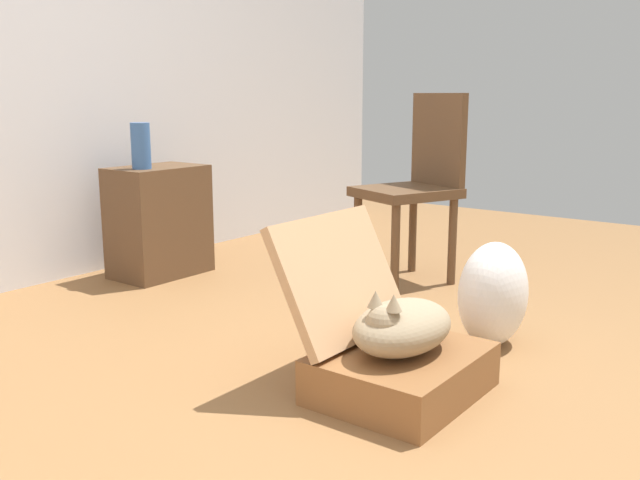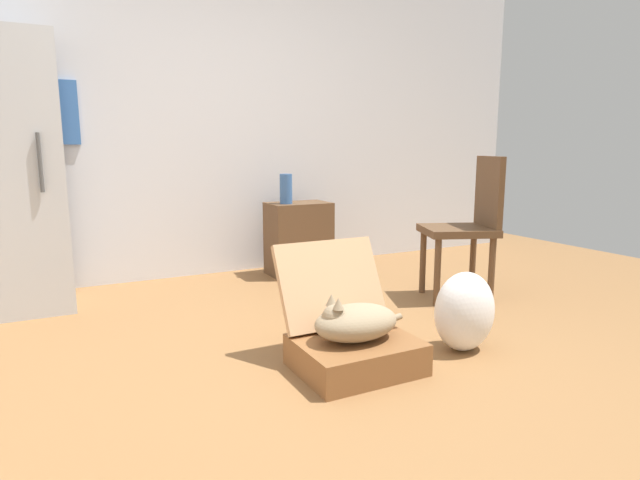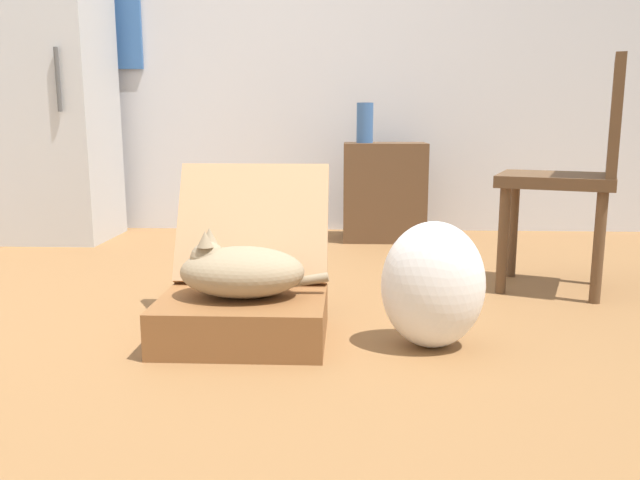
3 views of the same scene
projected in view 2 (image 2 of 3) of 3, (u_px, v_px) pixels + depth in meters
ground_plane at (333, 372)px, 2.47m from camera, size 7.68×7.68×0.00m
wall_back at (200, 115)px, 4.22m from camera, size 6.40×0.15×2.60m
suitcase_base at (356, 354)px, 2.48m from camera, size 0.56×0.45×0.15m
suitcase_lid at (331, 284)px, 2.65m from camera, size 0.56×0.24×0.42m
cat at (354, 322)px, 2.45m from camera, size 0.50×0.28×0.23m
plastic_bag_white at (465, 312)px, 2.70m from camera, size 0.34×0.26×0.42m
refrigerator at (6, 176)px, 3.28m from camera, size 0.67×0.60×1.74m
side_table at (299, 239)px, 4.34m from camera, size 0.50×0.33×0.60m
vase_tall at (286, 189)px, 4.18m from camera, size 0.10×0.10×0.24m
chair at (469, 223)px, 3.60m from camera, size 0.58×0.55×0.99m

